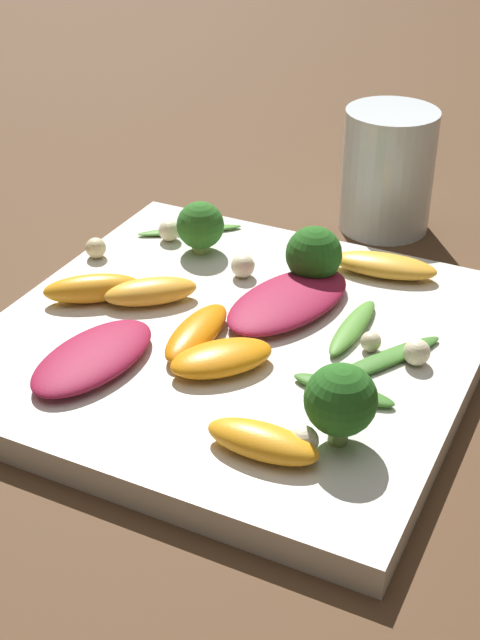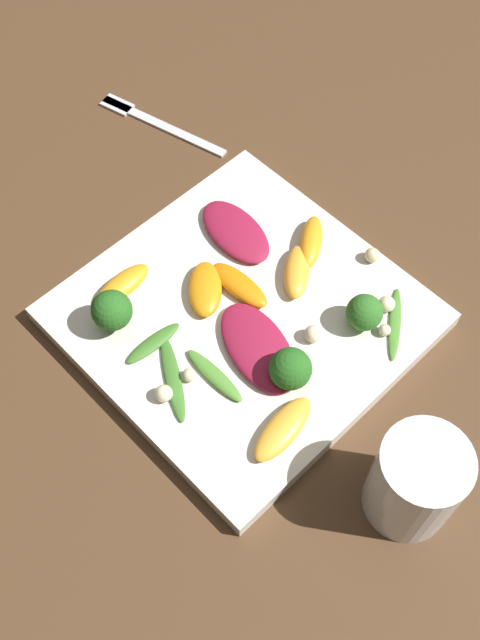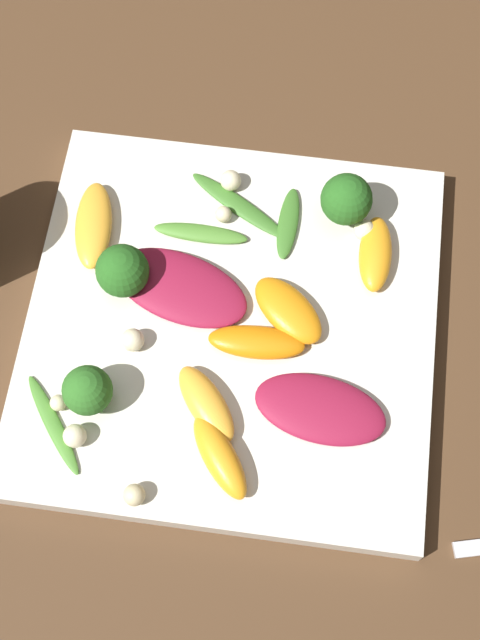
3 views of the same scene
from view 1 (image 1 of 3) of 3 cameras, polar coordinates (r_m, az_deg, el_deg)
The scene contains 25 objects.
ground_plane at distance 0.59m, azimuth -0.35°, elevation -2.33°, with size 2.40×2.40×0.00m, color #4C331E.
plate at distance 0.59m, azimuth -0.35°, elevation -1.54°, with size 0.30×0.30×0.02m.
drinking_glass at distance 0.75m, azimuth 9.43°, elevation 9.42°, with size 0.08×0.08×0.10m.
radicchio_leaf_0 at distance 0.55m, azimuth -9.38°, elevation -2.35°, with size 0.06×0.10×0.01m.
radicchio_leaf_1 at distance 0.60m, azimuth 3.12°, elevation 1.26°, with size 0.08×0.12×0.01m.
orange_segment_0 at distance 0.48m, azimuth 1.45°, elevation -7.77°, with size 0.06×0.03×0.02m.
orange_segment_1 at distance 0.65m, azimuth 9.23°, elevation 3.47°, with size 0.08×0.04×0.01m.
orange_segment_2 at distance 0.57m, azimuth -2.79°, elevation -0.79°, with size 0.03×0.07×0.01m.
orange_segment_3 at distance 0.62m, azimuth -9.43°, elevation 2.00°, with size 0.07×0.06×0.02m.
orange_segment_4 at distance 0.54m, azimuth -1.19°, elevation -2.45°, with size 0.07×0.07×0.02m.
orange_segment_5 at distance 0.61m, azimuth -5.76°, elevation 1.83°, with size 0.07×0.06×0.02m.
broccoli_floret_0 at distance 0.48m, azimuth 6.46°, elevation -5.15°, with size 0.04×0.04×0.05m.
broccoli_floret_1 at distance 0.63m, azimuth 4.75°, elevation 4.18°, with size 0.04×0.04×0.04m.
broccoli_floret_2 at distance 0.67m, azimuth -2.55°, elevation 6.03°, with size 0.04×0.04×0.04m.
arugula_sprig_0 at distance 0.71m, azimuth -3.23°, elevation 5.76°, with size 0.07×0.06×0.00m.
arugula_sprig_1 at distance 0.56m, azimuth 9.16°, elevation -2.53°, with size 0.06×0.09×0.01m.
arugula_sprig_2 at distance 0.58m, azimuth 7.23°, elevation -0.45°, with size 0.02×0.07×0.01m.
arugula_sprig_3 at distance 0.53m, azimuth 6.63°, elevation -4.46°, with size 0.06×0.02×0.01m.
macadamia_nut_0 at distance 0.67m, azimuth -9.21°, elevation 4.58°, with size 0.02×0.02×0.02m.
macadamia_nut_1 at distance 0.70m, azimuth -2.20°, elevation 5.78°, with size 0.01×0.01×0.01m.
macadamia_nut_2 at distance 0.56m, azimuth 11.25°, elevation -2.04°, with size 0.02×0.02×0.02m.
macadamia_nut_3 at distance 0.64m, azimuth 0.19°, elevation 3.49°, with size 0.02×0.02×0.02m.
macadamia_nut_4 at distance 0.48m, azimuth 4.07°, elevation -7.71°, with size 0.02×0.02×0.02m.
macadamia_nut_5 at distance 0.69m, azimuth -4.55°, elevation 5.74°, with size 0.02×0.02×0.02m.
macadamia_nut_6 at distance 0.56m, azimuth 8.37°, elevation -1.37°, with size 0.01×0.01×0.01m.
Camera 1 is at (0.22, -0.44, 0.33)m, focal length 50.00 mm.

